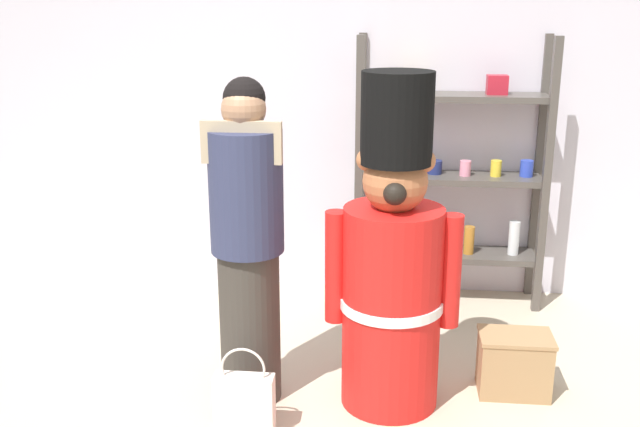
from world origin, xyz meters
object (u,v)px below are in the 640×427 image
object	(u,v)px
shopping_bag	(244,403)
display_crate	(514,364)
merchandise_shelf	(450,173)
person_shopper	(248,242)
teddy_bear_guard	(392,270)

from	to	relation	value
shopping_bag	display_crate	size ratio (longest dim) A/B	1.19
merchandise_shelf	shopping_bag	distance (m)	2.17
merchandise_shelf	person_shopper	size ratio (longest dim) A/B	1.08
teddy_bear_guard	shopping_bag	xyz separation A→B (m)	(-0.68, -0.37, -0.56)
teddy_bear_guard	display_crate	bearing A→B (deg)	13.01
shopping_bag	display_crate	world-z (taller)	shopping_bag
merchandise_shelf	teddy_bear_guard	size ratio (longest dim) A/B	1.06
merchandise_shelf	person_shopper	bearing A→B (deg)	-127.15
merchandise_shelf	display_crate	bearing A→B (deg)	-77.01
shopping_bag	display_crate	distance (m)	1.42
teddy_bear_guard	shopping_bag	size ratio (longest dim) A/B	3.77
display_crate	merchandise_shelf	bearing A→B (deg)	102.99
teddy_bear_guard	shopping_bag	bearing A→B (deg)	-151.53
merchandise_shelf	display_crate	world-z (taller)	merchandise_shelf
person_shopper	shopping_bag	world-z (taller)	person_shopper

